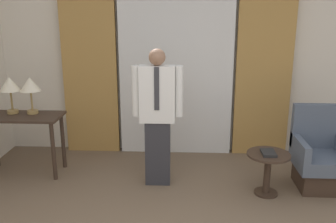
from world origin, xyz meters
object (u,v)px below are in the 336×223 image
(table_lamp_right, at_px, (30,86))
(table_lamp_left, at_px, (10,86))
(book, at_px, (268,153))
(armchair, at_px, (319,159))
(person, at_px, (158,113))
(desk, at_px, (21,126))
(side_table, at_px, (268,166))

(table_lamp_right, bearing_deg, table_lamp_left, 180.00)
(table_lamp_left, bearing_deg, book, -9.98)
(armchair, bearing_deg, person, -179.50)
(table_lamp_right, height_order, book, table_lamp_right)
(desk, distance_m, person, 1.77)
(side_table, bearing_deg, table_lamp_right, 169.41)
(table_lamp_right, relative_size, person, 0.28)
(armchair, height_order, side_table, armchair)
(book, bearing_deg, desk, 171.40)
(book, bearing_deg, table_lamp_left, 170.02)
(desk, distance_m, table_lamp_left, 0.52)
(desk, xyz_separation_m, armchair, (3.65, -0.20, -0.29))
(table_lamp_left, distance_m, side_table, 3.27)
(table_lamp_right, relative_size, side_table, 0.93)
(desk, relative_size, table_lamp_right, 2.23)
(table_lamp_right, distance_m, book, 2.98)
(person, relative_size, armchair, 1.70)
(person, bearing_deg, side_table, -9.91)
(table_lamp_left, xyz_separation_m, table_lamp_right, (0.26, 0.00, 0.00))
(table_lamp_right, bearing_deg, side_table, -10.59)
(side_table, bearing_deg, desk, 171.66)
(armchair, bearing_deg, side_table, -160.08)
(side_table, bearing_deg, person, 170.09)
(person, bearing_deg, table_lamp_right, 168.88)
(desk, xyz_separation_m, person, (1.74, -0.22, 0.26))
(person, bearing_deg, table_lamp_left, 170.38)
(table_lamp_left, height_order, book, table_lamp_left)
(desk, xyz_separation_m, table_lamp_right, (0.13, 0.10, 0.49))
(side_table, xyz_separation_m, book, (-0.01, -0.01, 0.17))
(desk, xyz_separation_m, book, (2.99, -0.45, -0.12))
(table_lamp_left, relative_size, book, 2.07)
(person, bearing_deg, armchair, 0.50)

